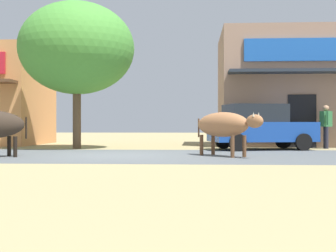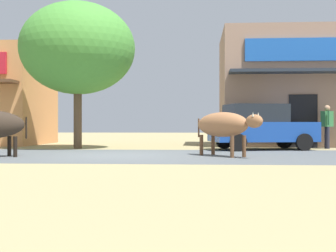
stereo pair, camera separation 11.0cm
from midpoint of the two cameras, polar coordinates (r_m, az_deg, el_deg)
The scene contains 7 objects.
ground at distance 13.82m, azimuth -5.96°, elevation -3.60°, with size 80.00×80.00×0.00m, color #9D8E60.
asphalt_road at distance 13.82m, azimuth -5.96°, elevation -3.59°, with size 72.00×6.12×0.00m, color #515659.
storefront_right_club at distance 21.65m, azimuth 17.28°, elevation 4.34°, with size 7.89×5.71×4.96m.
roadside_tree at distance 18.17m, azimuth -10.86°, elevation 9.31°, with size 4.36×4.36×5.55m.
parked_hatchback_car at distance 17.08m, azimuth 11.45°, elevation -0.07°, with size 3.97×2.49×1.64m.
cow_far_dark at distance 13.36m, azimuth 7.10°, elevation 0.13°, with size 1.98×2.22×1.27m.
pedestrian_by_shop at distance 18.58m, azimuth 19.10°, elevation 0.34°, with size 0.47×0.61×1.65m.
Camera 2 is at (2.39, -13.58, 0.90)m, focal length 49.64 mm.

